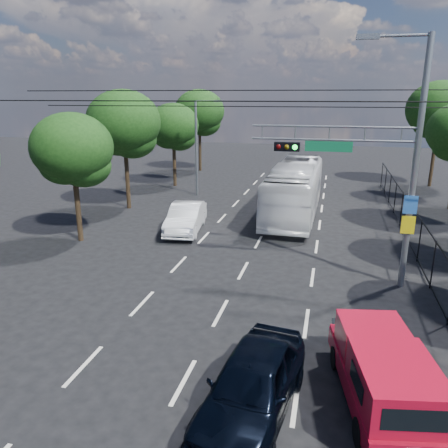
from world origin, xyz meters
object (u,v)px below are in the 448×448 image
(white_van, at_px, (186,218))
(navy_hatchback, at_px, (252,384))
(signal_mast, at_px, (382,155))
(red_pickup, at_px, (382,372))
(white_bus, at_px, (295,189))

(white_van, bearing_deg, navy_hatchback, -72.78)
(signal_mast, bearing_deg, navy_hatchback, -110.67)
(red_pickup, bearing_deg, navy_hatchback, -161.23)
(red_pickup, distance_m, white_bus, 18.22)
(white_van, bearing_deg, white_bus, 35.45)
(navy_hatchback, xyz_separation_m, white_bus, (-0.71, 18.84, 0.84))
(red_pickup, relative_size, white_bus, 0.42)
(red_pickup, xyz_separation_m, white_van, (-9.32, 12.60, -0.16))
(red_pickup, distance_m, white_van, 15.67)
(navy_hatchback, bearing_deg, red_pickup, 26.36)
(navy_hatchback, bearing_deg, white_bus, 99.76)
(white_bus, bearing_deg, white_van, -136.04)
(navy_hatchback, relative_size, white_bus, 0.40)
(signal_mast, relative_size, white_bus, 0.81)
(signal_mast, relative_size, white_van, 1.99)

